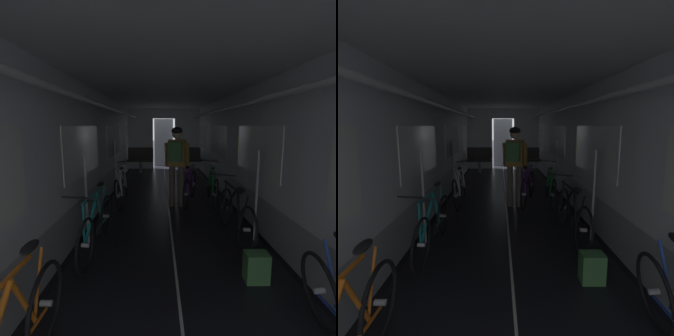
{
  "view_description": "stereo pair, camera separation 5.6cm",
  "coord_description": "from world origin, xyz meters",
  "views": [
    {
      "loc": [
        -0.19,
        -1.64,
        1.75
      ],
      "look_at": [
        0.0,
        4.06,
        0.82
      ],
      "focal_mm": 27.69,
      "sensor_mm": 36.0,
      "label": 1
    },
    {
      "loc": [
        -0.14,
        -1.64,
        1.75
      ],
      "look_at": [
        0.0,
        4.06,
        0.82
      ],
      "focal_mm": 27.69,
      "sensor_mm": 36.0,
      "label": 2
    }
  ],
  "objects": [
    {
      "name": "train_car_shell",
      "position": [
        -0.0,
        3.6,
        1.7
      ],
      "size": [
        3.14,
        12.34,
        2.57
      ],
      "color": "black",
      "rests_on": "ground"
    },
    {
      "name": "bench_seat_far_left",
      "position": [
        -0.9,
        8.07,
        0.57
      ],
      "size": [
        0.98,
        0.51,
        0.95
      ],
      "color": "gray",
      "rests_on": "ground"
    },
    {
      "name": "bench_seat_far_right",
      "position": [
        0.9,
        8.07,
        0.57
      ],
      "size": [
        0.98,
        0.51,
        0.95
      ],
      "color": "gray",
      "rests_on": "ground"
    },
    {
      "name": "bicycle_teal",
      "position": [
        -1.07,
        1.83,
        0.38
      ],
      "size": [
        0.44,
        1.69,
        0.94
      ],
      "color": "black",
      "rests_on": "ground"
    },
    {
      "name": "bicycle_white",
      "position": [
        -1.05,
        4.07,
        0.38
      ],
      "size": [
        0.44,
        1.69,
        0.95
      ],
      "color": "black",
      "rests_on": "ground"
    },
    {
      "name": "bicycle_green",
      "position": [
        1.01,
        4.05,
        0.38
      ],
      "size": [
        0.44,
        1.69,
        0.95
      ],
      "color": "black",
      "rests_on": "ground"
    },
    {
      "name": "bicycle_black",
      "position": [
        0.99,
        2.21,
        0.38
      ],
      "size": [
        0.44,
        1.69,
        0.95
      ],
      "color": "black",
      "rests_on": "ground"
    },
    {
      "name": "person_cyclist_aisle",
      "position": [
        0.18,
        3.84,
        1.07
      ],
      "size": [
        0.56,
        0.46,
        1.73
      ],
      "color": "brown",
      "rests_on": "ground"
    },
    {
      "name": "bicycle_purple_in_aisle",
      "position": [
        0.5,
        4.11,
        0.38
      ],
      "size": [
        0.6,
        1.64,
        0.93
      ],
      "color": "black",
      "rests_on": "ground"
    },
    {
      "name": "backpack_on_floor",
      "position": [
        0.9,
        1.04,
        0.17
      ],
      "size": [
        0.26,
        0.21,
        0.34
      ],
      "primitive_type": "cube",
      "rotation": [
        0.0,
        0.0,
        -0.02
      ],
      "color": "#3D703D",
      "rests_on": "ground"
    }
  ]
}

